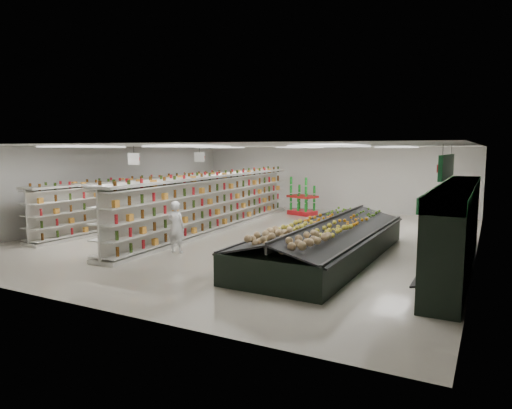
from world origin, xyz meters
The scene contains 16 objects.
floor centered at (0.00, 0.00, 0.00)m, with size 16.00×16.00×0.00m, color beige.
ceiling centered at (0.00, 0.00, 3.20)m, with size 14.00×16.00×0.02m, color white.
wall_back centered at (0.00, 8.00, 1.60)m, with size 14.00×0.02×3.20m, color silver.
wall_front centered at (0.00, -8.00, 1.60)m, with size 14.00×0.02×3.20m, color silver.
wall_left centered at (-7.00, 0.00, 1.60)m, with size 0.02×16.00×3.20m, color silver.
wall_right centered at (7.00, 0.00, 1.60)m, with size 0.02×16.00×3.20m, color silver.
produce_wall_case centered at (6.53, -1.50, 1.24)m, with size 0.93×8.00×2.20m.
aisle_sign_near centered at (-3.80, -2.00, 2.75)m, with size 0.52×0.06×0.75m.
aisle_sign_far centered at (-3.80, 2.00, 2.75)m, with size 0.52×0.06×0.75m.
hortifruti_banner centered at (6.25, -1.50, 2.65)m, with size 0.12×3.20×0.95m.
gondola_left centered at (-5.48, 0.54, 0.87)m, with size 1.20×10.92×1.89m.
gondola_center centered at (-2.10, 0.52, 0.97)m, with size 1.43×12.25×2.12m.
produce_island centered at (3.21, -1.95, 0.51)m, with size 2.88×7.61×1.13m.
soda_endcap centered at (-0.62, 5.83, 0.79)m, with size 1.48×1.23×1.63m.
shopper_main centered at (-1.00, -3.35, 0.78)m, with size 0.57×0.38×1.57m, color white.
shopper_background centered at (-3.02, 3.84, 0.93)m, with size 0.90×0.56×1.86m, color #997D5E.
Camera 1 is at (7.32, -14.15, 3.09)m, focal length 32.00 mm.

